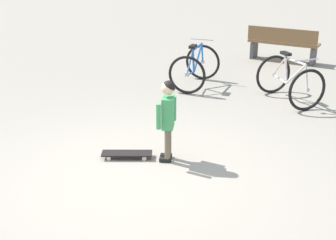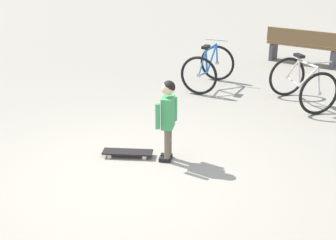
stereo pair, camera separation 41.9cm
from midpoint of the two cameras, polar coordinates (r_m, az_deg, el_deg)
name	(u,v)px [view 1 (the left image)]	position (r m, az deg, el deg)	size (l,w,h in m)	color
ground_plane	(141,177)	(5.62, -5.53, -6.98)	(50.00, 50.00, 0.00)	#9E9384
child_person	(168,112)	(5.75, -2.10, 0.96)	(0.28, 0.35, 1.06)	brown
skateboard	(127,154)	(6.08, -7.04, -4.16)	(0.43, 0.68, 0.07)	black
bicycle_mid	(195,67)	(8.94, 2.02, 6.51)	(1.27, 1.25, 0.85)	black
bicycle_far	(289,80)	(8.28, 13.28, 4.73)	(1.09, 0.75, 0.85)	black
street_bench	(283,44)	(11.10, 12.88, 9.12)	(1.52, 1.35, 0.80)	brown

